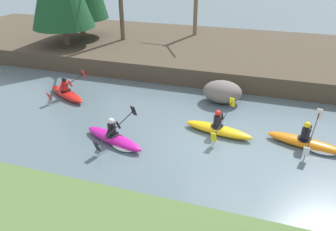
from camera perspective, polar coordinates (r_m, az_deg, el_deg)
name	(u,v)px	position (r m, az deg, el deg)	size (l,w,h in m)	color
ground_plane	(218,147)	(12.12, 8.70, -5.42)	(90.00, 90.00, 0.00)	slate
riverbank_far	(247,55)	(21.35, 13.67, 10.20)	(44.00, 10.25, 0.96)	#4C4233
kayaker_lead	(309,143)	(12.89, 23.28, -4.40)	(2.78, 2.05, 1.20)	orange
kayaker_middle	(219,129)	(12.84, 8.81, -2.29)	(2.79, 2.06, 1.20)	yellow
kayaker_trailing	(116,139)	(12.23, -9.09, -4.04)	(2.74, 2.01, 1.20)	#C61999
kayaker_far_back	(67,93)	(16.53, -17.22, 3.75)	(2.67, 1.94, 1.20)	red
boulder_midstream	(222,92)	(15.42, 9.43, 4.10)	(1.80, 1.41, 1.02)	slate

